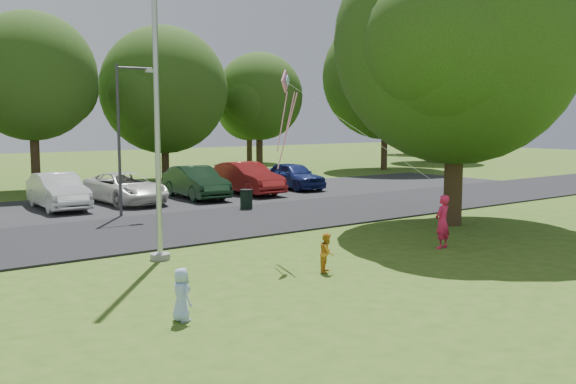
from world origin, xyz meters
TOP-DOWN VIEW (x-y plane):
  - ground at (0.00, 0.00)m, footprint 120.00×120.00m
  - park_road at (0.00, 9.00)m, footprint 60.00×6.00m
  - parking_strip at (0.00, 15.50)m, footprint 42.00×7.00m
  - flagpole at (-3.50, 5.00)m, footprint 0.50×0.50m
  - street_lamp at (-1.33, 12.27)m, footprint 1.55×0.27m
  - trash_can at (3.15, 11.18)m, footprint 0.51×0.51m
  - big_tree at (6.65, 3.93)m, footprint 8.87×8.11m
  - tree_row at (1.59, 24.23)m, footprint 64.35×11.94m
  - horizon_trees at (4.06, 33.88)m, footprint 77.46×7.20m
  - parked_cars at (0.49, 15.48)m, footprint 19.61×4.88m
  - woman at (3.39, 1.65)m, footprint 0.60×0.44m
  - child_yellow at (-0.95, 1.45)m, footprint 0.57×0.55m
  - child_blue at (-5.39, 0.19)m, footprint 0.33×0.48m
  - kite at (-0.56, 3.45)m, footprint 4.28×2.10m

SIDE VIEW (x-z plane):
  - ground at x=0.00m, z-range 0.00..0.00m
  - park_road at x=0.00m, z-range 0.00..0.06m
  - parking_strip at x=0.00m, z-range 0.00..0.06m
  - trash_can at x=3.15m, z-range 0.00..0.81m
  - child_yellow at x=-0.95m, z-range 0.00..0.92m
  - child_blue at x=-5.39m, z-range 0.00..0.96m
  - parked_cars at x=0.49m, z-range 0.00..1.48m
  - woman at x=3.39m, z-range 0.00..1.49m
  - street_lamp at x=-1.33m, z-range 0.56..6.07m
  - kite at x=-0.56m, z-range 2.47..5.59m
  - flagpole at x=-3.50m, z-range -0.83..9.17m
  - horizon_trees at x=4.06m, z-range 0.79..7.81m
  - tree_row at x=1.59m, z-range 0.27..11.15m
  - big_tree at x=6.65m, z-range 0.84..11.00m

